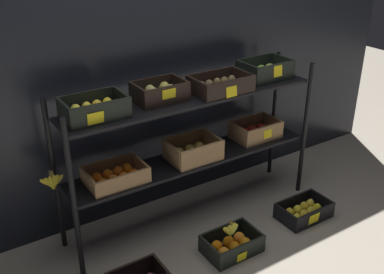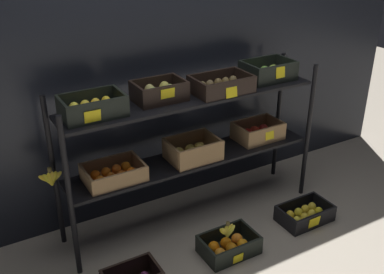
{
  "view_description": "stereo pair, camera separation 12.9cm",
  "coord_description": "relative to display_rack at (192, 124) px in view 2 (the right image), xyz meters",
  "views": [
    {
      "loc": [
        -1.46,
        -2.26,
        1.92
      ],
      "look_at": [
        0.0,
        0.0,
        0.62
      ],
      "focal_mm": 42.69,
      "sensor_mm": 36.0,
      "label": 1
    },
    {
      "loc": [
        -1.35,
        -2.33,
        1.92
      ],
      "look_at": [
        0.0,
        0.0,
        0.62
      ],
      "focal_mm": 42.69,
      "sensor_mm": 36.0,
      "label": 2
    }
  ],
  "objects": [
    {
      "name": "banana_bunch_loose",
      "position": [
        -0.02,
        -0.47,
        -0.54
      ],
      "size": [
        0.13,
        0.04,
        0.12
      ],
      "color": "brown",
      "rests_on": "crate_ground_orange"
    },
    {
      "name": "storefront_wall",
      "position": [
        -0.0,
        0.36,
        0.29
      ],
      "size": [
        4.15,
        0.12,
        2.0
      ],
      "primitive_type": "cube",
      "color": "black",
      "rests_on": "ground_plane"
    },
    {
      "name": "display_rack",
      "position": [
        0.0,
        0.0,
        0.0
      ],
      "size": [
        1.88,
        0.37,
        1.03
      ],
      "color": "black",
      "rests_on": "ground_plane"
    },
    {
      "name": "crate_ground_lemon",
      "position": [
        0.65,
        -0.45,
        -0.66
      ],
      "size": [
        0.37,
        0.24,
        0.12
      ],
      "color": "black",
      "rests_on": "ground_plane"
    },
    {
      "name": "ground_plane",
      "position": [
        -0.0,
        -0.01,
        -0.71
      ],
      "size": [
        10.0,
        10.0,
        0.0
      ],
      "primitive_type": "plane",
      "color": "gray"
    },
    {
      "name": "crate_ground_orange",
      "position": [
        -0.0,
        -0.47,
        -0.66
      ],
      "size": [
        0.35,
        0.24,
        0.12
      ],
      "color": "black",
      "rests_on": "ground_plane"
    }
  ]
}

